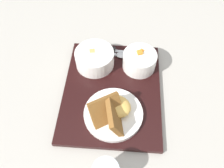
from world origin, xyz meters
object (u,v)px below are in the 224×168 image
object	(u,v)px
bowl_soup	(95,58)
bowl_salad	(140,60)
plate_main	(114,112)
knife	(111,50)
spoon	(113,54)

from	to	relation	value
bowl_soup	bowl_salad	bearing A→B (deg)	88.91
plate_main	knife	xyz separation A→B (m)	(-0.27, -0.02, -0.02)
knife	spoon	distance (m)	0.02
plate_main	spoon	world-z (taller)	plate_main
bowl_soup	spoon	distance (m)	0.08
bowl_soup	plate_main	size ratio (longest dim) A/B	0.74
bowl_soup	spoon	size ratio (longest dim) A/B	0.87
bowl_salad	spoon	bearing A→B (deg)	-117.09
bowl_salad	knife	bearing A→B (deg)	-124.72
bowl_salad	plate_main	size ratio (longest dim) A/B	0.64
plate_main	spoon	bearing A→B (deg)	-176.84
bowl_salad	bowl_soup	xyz separation A→B (m)	(-0.00, -0.16, -0.00)
knife	spoon	size ratio (longest dim) A/B	1.16
plate_main	knife	world-z (taller)	plate_main
bowl_soup	plate_main	distance (m)	0.22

